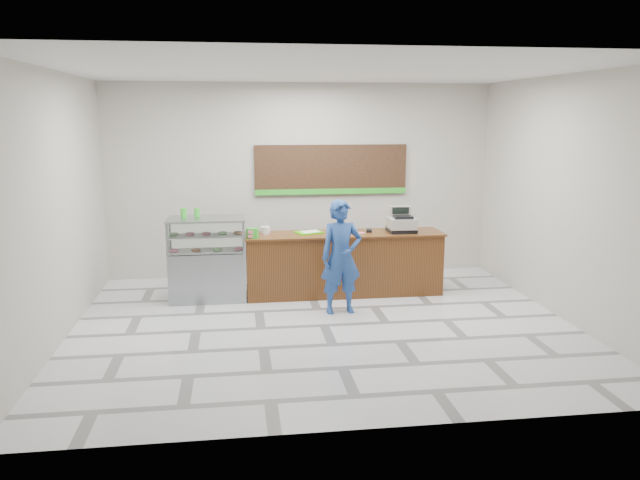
{
  "coord_description": "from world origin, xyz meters",
  "views": [
    {
      "loc": [
        -1.2,
        -8.33,
        2.92
      ],
      "look_at": [
        0.06,
        0.9,
        1.06
      ],
      "focal_mm": 35.0,
      "sensor_mm": 36.0,
      "label": 1
    }
  ],
  "objects": [
    {
      "name": "green_cup_right",
      "position": [
        -1.81,
        1.7,
        1.4
      ],
      "size": [
        0.09,
        0.09,
        0.14
      ],
      "primitive_type": "cylinder",
      "color": "green",
      "rests_on": "display_case"
    },
    {
      "name": "sales_counter",
      "position": [
        0.55,
        1.55,
        0.52
      ],
      "size": [
        3.26,
        0.76,
        1.03
      ],
      "color": "brown",
      "rests_on": "floor"
    },
    {
      "name": "floor",
      "position": [
        0.0,
        0.0,
        0.0
      ],
      "size": [
        7.0,
        7.0,
        0.0
      ],
      "primitive_type": "plane",
      "color": "silver",
      "rests_on": "ground"
    },
    {
      "name": "ceiling",
      "position": [
        0.0,
        0.0,
        3.5
      ],
      "size": [
        7.0,
        7.0,
        0.0
      ],
      "primitive_type": "plane",
      "rotation": [
        3.14,
        0.0,
        0.0
      ],
      "color": "silver",
      "rests_on": "back_wall"
    },
    {
      "name": "green_cup_left",
      "position": [
        -2.02,
        1.65,
        1.4
      ],
      "size": [
        0.09,
        0.09,
        0.15
      ],
      "primitive_type": "cylinder",
      "color": "green",
      "rests_on": "display_case"
    },
    {
      "name": "donut_decal",
      "position": [
        0.82,
        1.52,
        1.03
      ],
      "size": [
        0.15,
        0.15,
        0.0
      ],
      "primitive_type": "cylinder",
      "color": "pink",
      "rests_on": "sales_counter"
    },
    {
      "name": "menu_board",
      "position": [
        0.55,
        2.96,
        1.93
      ],
      "size": [
        2.8,
        0.06,
        0.9
      ],
      "color": "black",
      "rests_on": "back_wall"
    },
    {
      "name": "customer",
      "position": [
        0.34,
        0.58,
        0.85
      ],
      "size": [
        0.66,
        0.47,
        1.71
      ],
      "primitive_type": "imported",
      "rotation": [
        0.0,
        0.0,
        0.09
      ],
      "color": "navy",
      "rests_on": "floor"
    },
    {
      "name": "napkin_box",
      "position": [
        -0.73,
        1.71,
        1.08
      ],
      "size": [
        0.15,
        0.15,
        0.11
      ],
      "primitive_type": "cube",
      "rotation": [
        0.0,
        0.0,
        0.22
      ],
      "color": "white",
      "rests_on": "sales_counter"
    },
    {
      "name": "straw_cup",
      "position": [
        -0.73,
        1.6,
        1.09
      ],
      "size": [
        0.08,
        0.08,
        0.12
      ],
      "primitive_type": "cylinder",
      "color": "silver",
      "rests_on": "sales_counter"
    },
    {
      "name": "card_terminal",
      "position": [
        0.98,
        1.6,
        1.05
      ],
      "size": [
        0.12,
        0.19,
        0.04
      ],
      "primitive_type": "cube",
      "rotation": [
        0.0,
        0.0,
        -0.19
      ],
      "color": "black",
      "rests_on": "sales_counter"
    },
    {
      "name": "back_wall",
      "position": [
        0.0,
        3.0,
        1.75
      ],
      "size": [
        7.0,
        0.0,
        7.0
      ],
      "primitive_type": "plane",
      "rotation": [
        1.57,
        0.0,
        0.0
      ],
      "color": "#BAB4AB",
      "rests_on": "floor"
    },
    {
      "name": "serving_tray",
      "position": [
        -0.02,
        1.64,
        1.04
      ],
      "size": [
        0.48,
        0.42,
        0.02
      ],
      "rotation": [
        0.0,
        0.0,
        0.37
      ],
      "color": "#42DC01",
      "rests_on": "sales_counter"
    },
    {
      "name": "cash_register",
      "position": [
        1.5,
        1.53,
        1.18
      ],
      "size": [
        0.45,
        0.47,
        0.41
      ],
      "rotation": [
        0.0,
        0.0,
        -0.03
      ],
      "color": "black",
      "rests_on": "sales_counter"
    },
    {
      "name": "display_case",
      "position": [
        -1.67,
        1.55,
        0.68
      ],
      "size": [
        1.22,
        0.72,
        1.33
      ],
      "color": "gray",
      "rests_on": "floor"
    },
    {
      "name": "promo_box",
      "position": [
        -0.95,
        1.32,
        1.11
      ],
      "size": [
        0.2,
        0.16,
        0.16
      ],
      "primitive_type": "cube",
      "rotation": [
        0.0,
        0.0,
        -0.28
      ],
      "color": "green",
      "rests_on": "sales_counter"
    }
  ]
}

